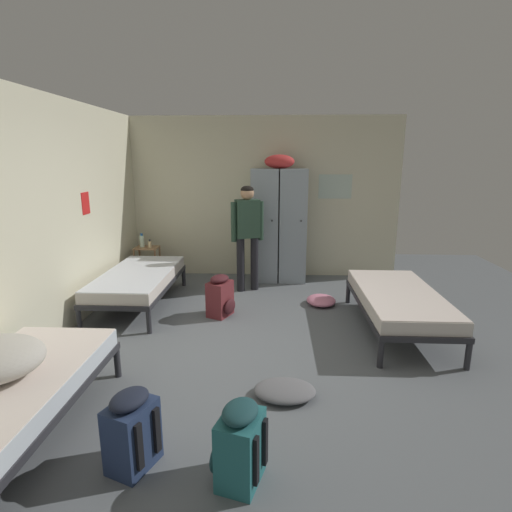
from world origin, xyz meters
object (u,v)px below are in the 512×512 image
object	(u,v)px
shelf_unit	(147,260)
backpack_teal	(239,445)
lotion_bottle	(150,244)
backpack_navy	(131,431)
bed_right	(398,300)
backpack_maroon	(221,297)
locker_bank	(279,223)
person_traveler	(247,229)
clothes_pile_grey	(285,390)
clothes_pile_pink	(321,300)
bed_left_front	(7,394)
water_bottle	(142,241)
bed_left_rear	(138,279)

from	to	relation	value
shelf_unit	backpack_teal	distance (m)	4.71
lotion_bottle	backpack_navy	xyz separation A→B (m)	(1.13, -4.16, -0.37)
bed_right	backpack_maroon	size ratio (longest dim) A/B	3.45
locker_bank	person_traveler	world-z (taller)	locker_bank
shelf_unit	clothes_pile_grey	size ratio (longest dim) A/B	1.06
person_traveler	lotion_bottle	size ratio (longest dim) A/B	11.78
lotion_bottle	clothes_pile_grey	world-z (taller)	lotion_bottle
person_traveler	clothes_pile_pink	bearing A→B (deg)	-29.14
backpack_navy	locker_bank	bearing A→B (deg)	77.15
backpack_navy	backpack_maroon	world-z (taller)	same
bed_left_front	lotion_bottle	distance (m)	3.98
backpack_maroon	clothes_pile_grey	bearing A→B (deg)	-66.19
backpack_teal	bed_right	bearing A→B (deg)	55.24
shelf_unit	bed_left_front	size ratio (longest dim) A/B	0.30
locker_bank	clothes_pile_pink	bearing A→B (deg)	-63.32
lotion_bottle	backpack_maroon	xyz separation A→B (m)	(1.37, -1.48, -0.37)
shelf_unit	bed_right	bearing A→B (deg)	-27.45
bed_right	backpack_navy	world-z (taller)	backpack_navy
bed_right	bed_left_front	bearing A→B (deg)	-147.61
shelf_unit	bed_right	size ratio (longest dim) A/B	0.30
bed_left_front	person_traveler	world-z (taller)	person_traveler
locker_bank	shelf_unit	size ratio (longest dim) A/B	3.63
locker_bank	bed_right	world-z (taller)	locker_bank
shelf_unit	backpack_teal	bearing A→B (deg)	-65.80
bed_right	water_bottle	distance (m)	4.16
lotion_bottle	water_bottle	bearing A→B (deg)	158.20
shelf_unit	clothes_pile_grey	distance (m)	4.03
backpack_maroon	bed_left_rear	bearing A→B (deg)	164.74
locker_bank	shelf_unit	bearing A→B (deg)	-176.11
bed_left_rear	person_traveler	size ratio (longest dim) A/B	1.18
locker_bank	clothes_pile_grey	size ratio (longest dim) A/B	3.84
shelf_unit	bed_left_front	xyz separation A→B (m)	(0.25, -4.01, 0.04)
water_bottle	clothes_pile_pink	bearing A→B (deg)	-20.42
locker_bank	backpack_maroon	size ratio (longest dim) A/B	3.76
locker_bank	backpack_navy	world-z (taller)	locker_bank
locker_bank	bed_left_front	xyz separation A→B (m)	(-1.95, -4.16, -0.59)
lotion_bottle	backpack_maroon	world-z (taller)	lotion_bottle
backpack_maroon	clothes_pile_pink	bearing A→B (deg)	19.15
locker_bank	backpack_teal	distance (m)	4.51
shelf_unit	backpack_teal	size ratio (longest dim) A/B	1.04
water_bottle	backpack_navy	xyz separation A→B (m)	(1.28, -4.22, -0.41)
locker_bank	backpack_teal	world-z (taller)	locker_bank
bed_left_rear	clothes_pile_grey	bearing A→B (deg)	-47.07
backpack_navy	backpack_maroon	xyz separation A→B (m)	(0.24, 2.68, 0.00)
bed_left_front	backpack_teal	bearing A→B (deg)	-9.74
backpack_maroon	clothes_pile_grey	size ratio (longest dim) A/B	1.02
bed_right	backpack_teal	distance (m)	2.95
water_bottle	backpack_navy	bearing A→B (deg)	-73.08
shelf_unit	clothes_pile_pink	distance (m)	3.00
bed_left_front	shelf_unit	bearing A→B (deg)	93.57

